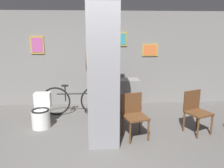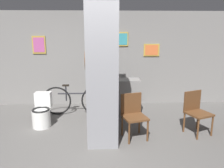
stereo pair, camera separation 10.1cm
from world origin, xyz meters
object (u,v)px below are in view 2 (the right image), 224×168
object	(u,v)px
chair_by_doorway	(196,110)
bottle_tall	(105,75)
toilet	(42,113)
chair_near_pillar	(133,114)
bicycle	(76,100)

from	to	relation	value
chair_by_doorway	bottle_tall	world-z (taller)	bottle_tall
bottle_tall	toilet	bearing A→B (deg)	-159.21
chair_near_pillar	bottle_tall	xyz separation A→B (m)	(-0.53, 1.14, 0.54)
chair_near_pillar	bicycle	xyz separation A→B (m)	(-1.26, 1.27, -0.11)
toilet	chair_by_doorway	world-z (taller)	chair_by_doorway
chair_near_pillar	bottle_tall	size ratio (longest dim) A/B	2.68
chair_near_pillar	bicycle	world-z (taller)	chair_near_pillar
toilet	bottle_tall	world-z (taller)	bottle_tall
toilet	bottle_tall	bearing A→B (deg)	20.79
bicycle	bottle_tall	size ratio (longest dim) A/B	5.28
chair_by_doorway	chair_near_pillar	bearing A→B (deg)	163.60
chair_by_doorway	bottle_tall	size ratio (longest dim) A/B	2.68
chair_by_doorway	bicycle	xyz separation A→B (m)	(-2.57, 1.13, -0.11)
toilet	bicycle	world-z (taller)	bicycle
toilet	bottle_tall	size ratio (longest dim) A/B	2.23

